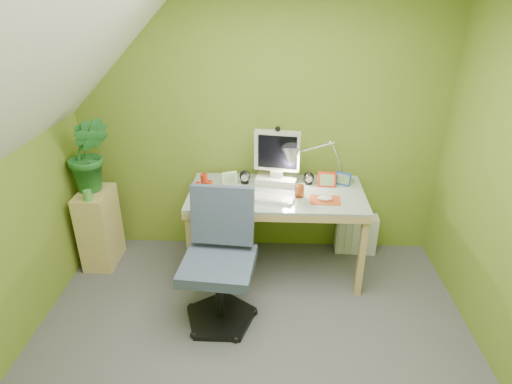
{
  "coord_description": "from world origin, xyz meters",
  "views": [
    {
      "loc": [
        0.12,
        -1.97,
        2.3
      ],
      "look_at": [
        0.0,
        1.0,
        0.85
      ],
      "focal_mm": 30.0,
      "sensor_mm": 36.0,
      "label": 1
    }
  ],
  "objects_px": {
    "monitor": "(277,152)",
    "radiator": "(356,234)",
    "task_chair": "(218,263)",
    "potted_plant": "(89,154)",
    "side_ledge": "(100,228)",
    "desk": "(276,232)",
    "desk_lamp": "(332,152)"
  },
  "relations": [
    {
      "from": "desk_lamp",
      "to": "potted_plant",
      "type": "bearing_deg",
      "value": 172.26
    },
    {
      "from": "desk",
      "to": "side_ledge",
      "type": "xyz_separation_m",
      "value": [
        -1.56,
        0.06,
        -0.03
      ]
    },
    {
      "from": "desk",
      "to": "potted_plant",
      "type": "xyz_separation_m",
      "value": [
        -1.56,
        0.11,
        0.65
      ]
    },
    {
      "from": "potted_plant",
      "to": "side_ledge",
      "type": "bearing_deg",
      "value": -90.0
    },
    {
      "from": "monitor",
      "to": "desk_lamp",
      "type": "relative_size",
      "value": 0.97
    },
    {
      "from": "monitor",
      "to": "desk_lamp",
      "type": "height_order",
      "value": "desk_lamp"
    },
    {
      "from": "side_ledge",
      "to": "radiator",
      "type": "distance_m",
      "value": 2.34
    },
    {
      "from": "side_ledge",
      "to": "monitor",
      "type": "bearing_deg",
      "value": 4.28
    },
    {
      "from": "monitor",
      "to": "desk_lamp",
      "type": "bearing_deg",
      "value": 8.91
    },
    {
      "from": "task_chair",
      "to": "radiator",
      "type": "xyz_separation_m",
      "value": [
        1.17,
        0.98,
        -0.33
      ]
    },
    {
      "from": "monitor",
      "to": "potted_plant",
      "type": "xyz_separation_m",
      "value": [
        -1.56,
        -0.07,
        -0.01
      ]
    },
    {
      "from": "potted_plant",
      "to": "radiator",
      "type": "distance_m",
      "value": 2.48
    },
    {
      "from": "monitor",
      "to": "side_ledge",
      "type": "xyz_separation_m",
      "value": [
        -1.56,
        -0.12,
        -0.69
      ]
    },
    {
      "from": "side_ledge",
      "to": "radiator",
      "type": "height_order",
      "value": "side_ledge"
    },
    {
      "from": "monitor",
      "to": "potted_plant",
      "type": "distance_m",
      "value": 1.56
    },
    {
      "from": "monitor",
      "to": "task_chair",
      "type": "xyz_separation_m",
      "value": [
        -0.41,
        -0.84,
        -0.52
      ]
    },
    {
      "from": "side_ledge",
      "to": "task_chair",
      "type": "bearing_deg",
      "value": -32.2
    },
    {
      "from": "monitor",
      "to": "radiator",
      "type": "distance_m",
      "value": 1.15
    },
    {
      "from": "monitor",
      "to": "desk_lamp",
      "type": "distance_m",
      "value": 0.45
    },
    {
      "from": "desk",
      "to": "desk_lamp",
      "type": "height_order",
      "value": "desk_lamp"
    },
    {
      "from": "desk_lamp",
      "to": "task_chair",
      "type": "bearing_deg",
      "value": -145.41
    },
    {
      "from": "side_ledge",
      "to": "potted_plant",
      "type": "relative_size",
      "value": 1.08
    },
    {
      "from": "monitor",
      "to": "side_ledge",
      "type": "bearing_deg",
      "value": -166.81
    },
    {
      "from": "desk",
      "to": "task_chair",
      "type": "height_order",
      "value": "task_chair"
    },
    {
      "from": "potted_plant",
      "to": "monitor",
      "type": "bearing_deg",
      "value": 2.45
    },
    {
      "from": "side_ledge",
      "to": "desk_lamp",
      "type": "bearing_deg",
      "value": 3.32
    },
    {
      "from": "desk",
      "to": "side_ledge",
      "type": "bearing_deg",
      "value": 178.02
    },
    {
      "from": "desk",
      "to": "potted_plant",
      "type": "bearing_deg",
      "value": 176.19
    },
    {
      "from": "monitor",
      "to": "task_chair",
      "type": "distance_m",
      "value": 1.07
    },
    {
      "from": "desk_lamp",
      "to": "potted_plant",
      "type": "relative_size",
      "value": 0.87
    },
    {
      "from": "desk",
      "to": "desk_lamp",
      "type": "xyz_separation_m",
      "value": [
        0.45,
        0.18,
        0.67
      ]
    },
    {
      "from": "side_ledge",
      "to": "task_chair",
      "type": "relative_size",
      "value": 0.68
    }
  ]
}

